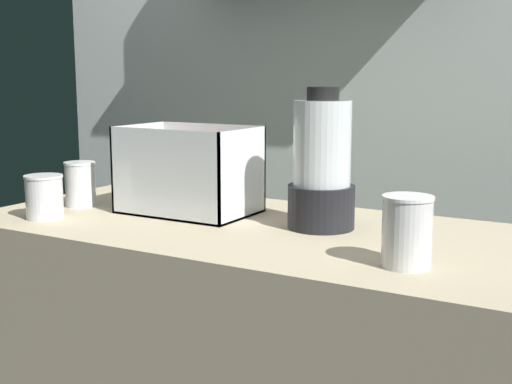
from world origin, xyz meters
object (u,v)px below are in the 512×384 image
juice_cup_beet_far_left (80,187)px  juice_cup_beet_left (44,199)px  blender_pitcher (322,169)px  juice_cup_mango_middle (407,236)px  carrot_display_bin (186,184)px

juice_cup_beet_far_left → juice_cup_beet_left: juice_cup_beet_far_left is taller
juice_cup_beet_left → juice_cup_beet_far_left: bearing=103.2°
juice_cup_beet_left → blender_pitcher: bearing=21.1°
juice_cup_beet_far_left → juice_cup_beet_left: (0.04, -0.16, -0.00)m
blender_pitcher → juice_cup_beet_far_left: (-0.67, -0.08, -0.09)m
juice_cup_beet_far_left → juice_cup_mango_middle: juice_cup_mango_middle is taller
blender_pitcher → juice_cup_mango_middle: (0.27, -0.21, -0.08)m
carrot_display_bin → juice_cup_beet_far_left: (-0.29, -0.08, -0.02)m
blender_pitcher → juice_cup_mango_middle: blender_pitcher is taller
juice_cup_mango_middle → juice_cup_beet_left: bearing=-178.0°
juice_cup_beet_left → juice_cup_mango_middle: (0.90, 0.03, 0.01)m
juice_cup_mango_middle → carrot_display_bin: bearing=162.1°
juice_cup_beet_far_left → juice_cup_mango_middle: 0.95m
blender_pitcher → juice_cup_mango_middle: size_ratio=2.43×
juice_cup_mango_middle → juice_cup_beet_far_left: bearing=172.1°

